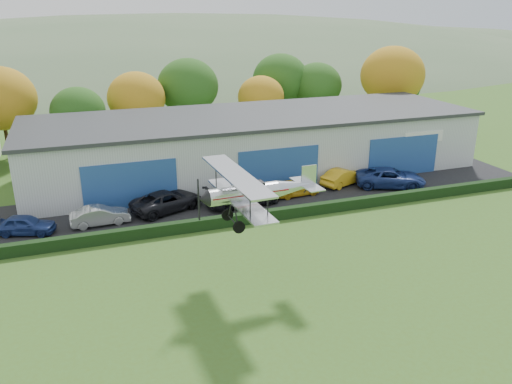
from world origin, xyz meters
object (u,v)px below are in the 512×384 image
object	(u,v)px
car_3	(242,195)
biplane	(254,190)
car_1	(100,216)
car_5	(343,177)
car_4	(295,187)
car_6	(391,178)
car_0	(25,225)
hangar	(255,142)
car_2	(167,201)

from	to	relation	value
car_3	biplane	size ratio (longest dim) A/B	0.75
car_1	car_5	distance (m)	20.25
car_3	biplane	distance (m)	12.62
car_1	biplane	bearing A→B (deg)	-148.83
car_4	car_6	bearing A→B (deg)	-100.15
car_6	car_0	bearing A→B (deg)	114.61
car_0	car_6	xyz separation A→B (m)	(28.49, 0.09, 0.14)
car_0	biplane	size ratio (longest dim) A/B	0.51
car_4	car_6	size ratio (longest dim) A/B	0.68
car_0	car_1	xyz separation A→B (m)	(4.83, -0.04, 0.00)
car_0	car_6	bearing A→B (deg)	-71.59
hangar	car_5	world-z (taller)	hangar
car_3	car_6	size ratio (longest dim) A/B	1.00
car_2	car_3	world-z (taller)	car_3
car_2	car_0	bearing A→B (deg)	74.24
car_1	car_6	size ratio (longest dim) A/B	0.70
car_3	biplane	xyz separation A→B (m)	(-3.03, -11.38, 4.54)
car_6	biplane	distance (m)	20.20
hangar	car_4	distance (m)	8.01
car_1	car_3	bearing A→B (deg)	-91.38
hangar	car_3	world-z (taller)	hangar
car_5	biplane	bearing A→B (deg)	113.25
hangar	car_3	distance (m)	9.39
hangar	car_6	xyz separation A→B (m)	(9.17, -8.48, -1.80)
car_0	car_3	distance (m)	15.38
hangar	biplane	bearing A→B (deg)	-109.52
car_1	biplane	distance (m)	14.20
biplane	car_1	bearing A→B (deg)	121.50
hangar	car_3	size ratio (longest dim) A/B	7.05
car_3	biplane	bearing A→B (deg)	159.32
car_4	biplane	distance (m)	15.02
car_0	car_6	size ratio (longest dim) A/B	0.67
car_0	car_3	xyz separation A→B (m)	(15.37, 0.24, 0.17)
car_2	biplane	size ratio (longest dim) A/B	0.72
hangar	car_2	size ratio (longest dim) A/B	7.41
car_1	car_2	distance (m)	5.03
car_5	car_6	distance (m)	3.95
car_3	car_5	size ratio (longest dim) A/B	1.33
hangar	car_6	world-z (taller)	hangar
car_4	car_1	bearing A→B (deg)	88.19
car_1	car_4	xyz separation A→B (m)	(15.26, 0.88, 0.00)
hangar	car_1	xyz separation A→B (m)	(-14.50, -8.61, -1.94)
car_0	car_1	distance (m)	4.83
car_1	car_5	xyz separation A→B (m)	(20.15, 1.94, 0.05)
hangar	car_5	bearing A→B (deg)	-49.70
car_3	car_4	xyz separation A→B (m)	(4.71, 0.60, -0.17)
hangar	car_3	xyz separation A→B (m)	(-3.95, -8.33, -1.77)
car_0	car_4	distance (m)	20.11
car_0	car_5	bearing A→B (deg)	-67.43
car_4	biplane	bearing A→B (deg)	142.00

